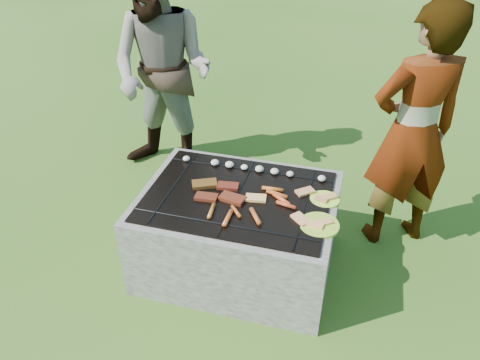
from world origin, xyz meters
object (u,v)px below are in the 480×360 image
object	(u,v)px
plate_far	(325,199)
plate_near	(319,225)
fire_pit	(238,233)
bystander	(163,72)
cook	(413,133)

from	to	relation	value
plate_far	plate_near	bearing A→B (deg)	-90.35
fire_pit	bystander	size ratio (longest dim) A/B	0.67
plate_near	fire_pit	bearing A→B (deg)	163.58
fire_pit	bystander	distance (m)	1.61
cook	fire_pit	bearing A→B (deg)	3.51
plate_near	plate_far	bearing A→B (deg)	89.65
plate_near	bystander	distance (m)	2.01
fire_pit	plate_far	bearing A→B (deg)	11.33
fire_pit	plate_near	world-z (taller)	plate_near
plate_far	bystander	world-z (taller)	bystander
fire_pit	plate_near	size ratio (longest dim) A/B	5.15
fire_pit	plate_far	size ratio (longest dim) A/B	6.48
plate_far	plate_near	xyz separation A→B (m)	(-0.00, -0.28, 0.00)
plate_far	plate_near	size ratio (longest dim) A/B	0.79
plate_far	bystander	size ratio (longest dim) A/B	0.10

